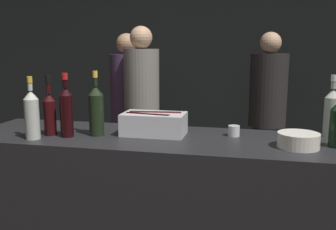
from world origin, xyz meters
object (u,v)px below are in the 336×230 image
at_px(candle_votive, 234,131).
at_px(red_wine_bottle_tall, 66,110).
at_px(person_grey_polo, 142,109).
at_px(ice_bin_with_bottles, 154,123).
at_px(rose_wine_bottle, 32,114).
at_px(white_wine_bottle, 332,111).
at_px(person_in_hoodie, 128,107).
at_px(champagne_bottle, 96,110).
at_px(bowl_white, 298,140).
at_px(person_blond_tee, 267,109).
at_px(red_wine_bottle_black_foil, 50,112).

xyz_separation_m(candle_votive, red_wine_bottle_tall, (-0.91, -0.22, 0.12)).
height_order(candle_votive, person_grey_polo, person_grey_polo).
xyz_separation_m(ice_bin_with_bottles, rose_wine_bottle, (-0.61, -0.24, 0.07)).
relative_size(white_wine_bottle, person_in_hoodie, 0.20).
distance_m(ice_bin_with_bottles, champagne_bottle, 0.33).
distance_m(white_wine_bottle, person_in_hoodie, 2.27).
relative_size(rose_wine_bottle, red_wine_bottle_tall, 0.96).
bearing_deg(person_grey_polo, ice_bin_with_bottles, -104.45).
bearing_deg(champagne_bottle, bowl_white, -1.62).
relative_size(rose_wine_bottle, person_in_hoodie, 0.20).
bearing_deg(white_wine_bottle, person_blond_tee, 99.56).
bearing_deg(bowl_white, ice_bin_with_bottles, 171.52).
xyz_separation_m(bowl_white, person_blond_tee, (-0.07, 1.95, -0.16)).
bearing_deg(white_wine_bottle, person_grey_polo, 140.69).
distance_m(candle_votive, champagne_bottle, 0.78).
height_order(bowl_white, person_grey_polo, person_grey_polo).
bearing_deg(champagne_bottle, rose_wine_bottle, -152.68).
bearing_deg(rose_wine_bottle, person_blond_tee, 57.69).
xyz_separation_m(champagne_bottle, person_blond_tee, (1.01, 1.92, -0.27)).
height_order(red_wine_bottle_black_foil, person_grey_polo, person_grey_polo).
relative_size(candle_votive, white_wine_bottle, 0.19).
xyz_separation_m(rose_wine_bottle, red_wine_bottle_tall, (0.16, 0.09, 0.01)).
bearing_deg(person_blond_tee, bowl_white, 130.41).
height_order(red_wine_bottle_tall, person_in_hoodie, person_in_hoodie).
bearing_deg(red_wine_bottle_black_foil, person_grey_polo, 86.74).
relative_size(candle_votive, champagne_bottle, 0.18).
distance_m(ice_bin_with_bottles, person_blond_tee, 1.97).
bearing_deg(candle_votive, champagne_bottle, -168.94).
relative_size(red_wine_bottle_black_foil, person_in_hoodie, 0.20).
bearing_deg(red_wine_bottle_tall, ice_bin_with_bottles, 18.54).
height_order(white_wine_bottle, red_wine_bottle_tall, red_wine_bottle_tall).
bearing_deg(champagne_bottle, white_wine_bottle, 11.82).
bearing_deg(champagne_bottle, ice_bin_with_bottles, 15.29).
distance_m(person_blond_tee, person_grey_polo, 1.27).
height_order(rose_wine_bottle, person_grey_polo, person_grey_polo).
distance_m(ice_bin_with_bottles, person_in_hoodie, 1.82).
bearing_deg(person_blond_tee, person_grey_polo, 59.25).
height_order(rose_wine_bottle, red_wine_bottle_black_foil, same).
relative_size(person_in_hoodie, person_grey_polo, 0.97).
bearing_deg(red_wine_bottle_black_foil, bowl_white, 0.86).
distance_m(bowl_white, white_wine_bottle, 0.38).
bearing_deg(red_wine_bottle_black_foil, person_blond_tee, 57.22).
bearing_deg(rose_wine_bottle, red_wine_bottle_tall, 29.37).
xyz_separation_m(ice_bin_with_bottles, person_blond_tee, (0.70, 1.84, -0.19)).
relative_size(white_wine_bottle, person_blond_tee, 0.20).
height_order(red_wine_bottle_black_foil, champagne_bottle, champagne_bottle).
bearing_deg(bowl_white, rose_wine_bottle, -174.80).
relative_size(person_blond_tee, person_grey_polo, 0.97).
bearing_deg(white_wine_bottle, person_in_hoodie, 139.06).
xyz_separation_m(white_wine_bottle, red_wine_bottle_tall, (-1.43, -0.34, 0.01)).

